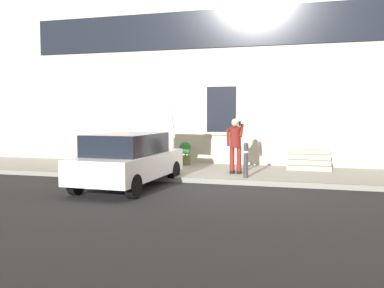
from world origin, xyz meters
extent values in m
plane|color=#232326|center=(0.00, 0.00, 0.00)|extent=(80.00, 80.00, 0.00)
cube|color=#99968E|center=(0.00, 2.80, 0.07)|extent=(24.00, 3.60, 0.15)
cube|color=gray|center=(0.00, 0.94, 0.07)|extent=(24.00, 0.12, 0.15)
cube|color=beige|center=(0.00, 5.30, 3.75)|extent=(24.00, 1.40, 7.50)
cube|color=#BCB7A8|center=(0.00, 4.58, 0.55)|extent=(24.00, 0.08, 1.10)
cube|color=brown|center=(2.54, 4.57, 1.84)|extent=(1.00, 0.08, 2.10)
cube|color=#BCB7A8|center=(2.54, 4.55, 1.89)|extent=(1.16, 0.06, 2.24)
cube|color=black|center=(-0.66, 4.57, 2.20)|extent=(1.10, 0.06, 1.70)
cube|color=#BCB7A8|center=(-0.66, 4.54, 1.30)|extent=(1.30, 0.12, 0.10)
cube|color=black|center=(0.00, 4.57, 5.20)|extent=(16.80, 0.06, 1.40)
cube|color=#9E998E|center=(2.54, 3.48, 0.23)|extent=(1.45, 0.32, 0.16)
cube|color=#9E998E|center=(2.54, 3.80, 0.31)|extent=(1.45, 0.32, 0.32)
cube|color=#9E998E|center=(2.54, 4.12, 0.39)|extent=(1.45, 0.32, 0.48)
cube|color=#9E998E|center=(2.54, 4.44, 0.47)|extent=(1.45, 0.32, 0.64)
cube|color=white|center=(-2.26, -0.26, 0.62)|extent=(1.89, 4.06, 0.64)
cube|color=black|center=(-2.26, -0.41, 1.22)|extent=(1.62, 2.45, 0.56)
cube|color=black|center=(-2.19, 1.75, 0.40)|extent=(1.67, 0.16, 0.20)
cube|color=yellow|center=(-2.19, 1.75, 0.58)|extent=(0.52, 0.04, 0.12)
cube|color=#B21414|center=(-2.94, 1.77, 0.84)|extent=(0.16, 0.05, 0.18)
cube|color=#B21414|center=(-1.43, 1.72, 0.84)|extent=(0.16, 0.05, 0.18)
cube|color=white|center=(-2.21, 1.19, 1.90)|extent=(1.50, 0.42, 0.87)
cylinder|color=black|center=(-3.10, -1.63, 0.30)|extent=(0.22, 0.61, 0.60)
cylinder|color=black|center=(-1.51, -1.69, 0.30)|extent=(0.22, 0.61, 0.60)
cylinder|color=black|center=(-3.00, 1.16, 0.30)|extent=(0.22, 0.61, 0.60)
cylinder|color=black|center=(-1.41, 1.11, 0.30)|extent=(0.22, 0.61, 0.60)
cylinder|color=#333338|center=(0.74, 1.35, 0.62)|extent=(0.14, 0.14, 0.95)
sphere|color=#333338|center=(0.74, 1.35, 1.12)|extent=(0.15, 0.15, 0.15)
cylinder|color=silver|center=(0.74, 1.35, 0.92)|extent=(0.15, 0.15, 0.06)
cylinder|color=#333338|center=(-3.36, 1.35, 0.62)|extent=(0.14, 0.14, 0.95)
sphere|color=#333338|center=(-3.36, 1.35, 1.12)|extent=(0.15, 0.15, 0.15)
cylinder|color=silver|center=(-3.36, 1.35, 0.92)|extent=(0.15, 0.15, 0.06)
cylinder|color=maroon|center=(0.20, 2.10, 0.60)|extent=(0.15, 0.15, 0.82)
cube|color=black|center=(0.20, 2.16, 0.20)|extent=(0.12, 0.28, 0.10)
cylinder|color=maroon|center=(0.42, 2.10, 0.60)|extent=(0.15, 0.15, 0.82)
cube|color=black|center=(0.42, 2.16, 0.20)|extent=(0.12, 0.28, 0.10)
cylinder|color=maroon|center=(0.31, 2.04, 1.31)|extent=(0.34, 0.45, 0.67)
sphere|color=tan|center=(0.31, 1.96, 1.76)|extent=(0.22, 0.22, 0.22)
sphere|color=silver|center=(0.31, 1.96, 1.79)|extent=(0.21, 0.21, 0.21)
cylinder|color=maroon|center=(0.09, 1.99, 1.30)|extent=(0.09, 0.20, 0.57)
cylinder|color=maroon|center=(0.51, 1.99, 1.52)|extent=(0.09, 0.41, 0.42)
cube|color=black|center=(0.46, 1.94, 1.74)|extent=(0.07, 0.02, 0.15)
cylinder|color=beige|center=(-3.73, 4.17, 0.32)|extent=(0.40, 0.40, 0.34)
cylinder|color=beige|center=(-3.73, 4.17, 0.46)|extent=(0.44, 0.44, 0.05)
cylinder|color=#47331E|center=(-3.73, 4.17, 0.61)|extent=(0.04, 0.04, 0.24)
sphere|color=#387F33|center=(-3.73, 4.17, 0.79)|extent=(0.44, 0.44, 0.44)
sphere|color=#387F33|center=(-3.63, 4.12, 0.69)|extent=(0.24, 0.24, 0.24)
cylinder|color=#606B38|center=(-1.86, 3.86, 0.32)|extent=(0.40, 0.40, 0.34)
cylinder|color=#606B38|center=(-1.86, 3.86, 0.46)|extent=(0.44, 0.44, 0.05)
cylinder|color=#47331E|center=(-1.86, 3.86, 0.61)|extent=(0.04, 0.04, 0.24)
sphere|color=#286B2D|center=(-1.86, 3.86, 0.79)|extent=(0.44, 0.44, 0.44)
sphere|color=#286B2D|center=(-1.76, 3.81, 0.69)|extent=(0.24, 0.24, 0.24)
camera|label=1|loc=(2.48, -10.82, 2.04)|focal=38.98mm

